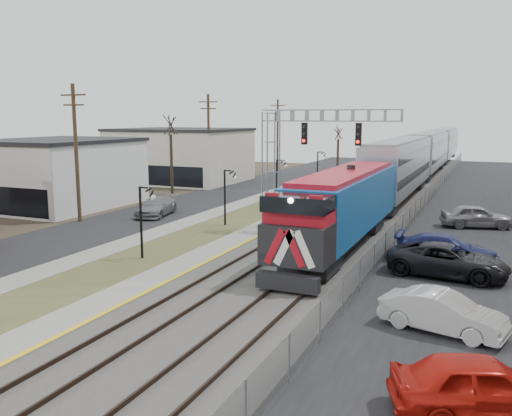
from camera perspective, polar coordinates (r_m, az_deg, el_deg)
The scene contains 21 objects.
street_west at distance 48.27m, azimuth -7.47°, elevation 0.39°, with size 7.00×120.00×0.04m, color black.
sidewalk at distance 46.13m, azimuth -2.67°, elevation 0.06°, with size 2.00×120.00×0.08m, color gray.
grass_median at distance 44.90m, azimuth 0.77°, elevation -0.21°, with size 4.00×120.00×0.06m, color #49512B.
platform at distance 43.83m, azimuth 4.38°, elevation -0.36°, with size 2.00×120.00×0.24m, color gray.
ballast_bed at distance 42.48m, azimuth 10.76°, elevation -0.85°, with size 8.00×120.00×0.20m, color #595651.
platform_edge at distance 43.53m, azimuth 5.48°, elevation -0.28°, with size 0.24×120.00×0.01m, color gold.
track_near at distance 42.92m, azimuth 8.17°, elevation -0.43°, with size 1.58×120.00×0.15m.
track_far at distance 42.15m, azimuth 12.75°, elevation -0.76°, with size 1.58×120.00×0.15m.
train at distance 65.98m, azimuth 16.95°, elevation 5.05°, with size 3.00×85.85×5.33m.
signal_gantry at distance 35.88m, azimuth 4.14°, elevation 6.23°, with size 9.00×1.07×8.15m.
lampposts at distance 30.10m, azimuth -11.69°, elevation -1.48°, with size 0.14×62.14×4.00m.
utility_poles at distance 41.48m, azimuth -18.39°, elevation 5.41°, with size 0.28×80.28×10.00m.
fence at distance 41.65m, azimuth 16.43°, elevation -0.30°, with size 0.04×120.00×1.60m, color gray.
buildings_west at distance 45.70m, azimuth -25.01°, elevation 2.84°, with size 14.00×67.00×7.00m.
bare_trees at distance 51.86m, azimuth -6.40°, elevation 4.03°, with size 12.30×42.30×5.95m.
car_lot_a at distance 15.81m, azimuth 22.74°, elevation -17.00°, with size 1.89×4.70×1.60m, color #B7170E.
car_lot_b at distance 20.84m, azimuth 19.04°, elevation -10.45°, with size 1.53×4.39×1.45m, color #BABABA.
car_lot_c at distance 27.87m, azimuth 19.54°, elevation -5.30°, with size 2.60×5.64×1.57m, color black.
car_lot_d at distance 30.31m, azimuth 19.39°, elevation -4.16°, with size 2.12×5.22×1.52m, color #161A4E.
car_lot_e at distance 40.69m, azimuth 22.16°, elevation -0.85°, with size 1.89×4.70×1.60m, color gray.
car_street_b at distance 42.97m, azimuth -10.43°, elevation 0.12°, with size 2.03×4.99×1.45m, color slate.
Camera 1 is at (13.18, -5.77, 7.69)m, focal length 38.00 mm.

